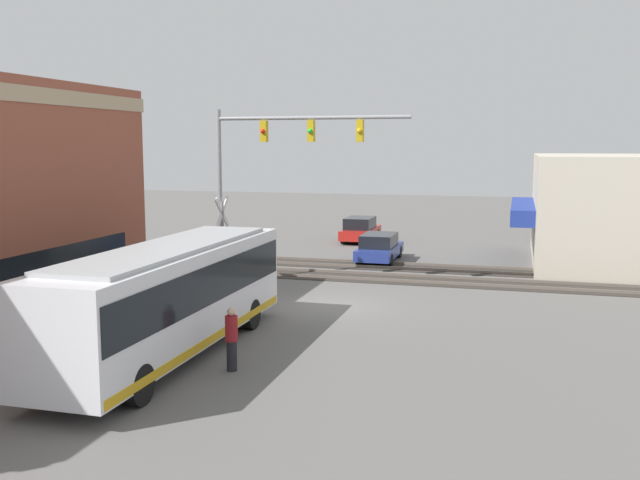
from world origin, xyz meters
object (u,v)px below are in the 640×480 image
pedestrian_near_bus (232,339)px  city_bus (170,295)px  parked_car_red (360,230)px  parked_car_blue (379,248)px  crossing_signal (222,231)px

pedestrian_near_bus → city_bus: bearing=69.6°
city_bus → parked_car_red: 25.33m
parked_car_blue → pedestrian_near_bus: (-18.93, 0.39, 0.21)m
pedestrian_near_bus → parked_car_blue: bearing=-1.2°
city_bus → parked_car_blue: (18.11, -2.60, -1.10)m
crossing_signal → pedestrian_near_bus: size_ratio=2.19×
city_bus → parked_car_blue: size_ratio=2.46×
city_bus → pedestrian_near_bus: city_bus is taller
city_bus → parked_car_blue: bearing=-8.2°
crossing_signal → parked_car_red: size_ratio=0.86×
parked_car_blue → city_bus: bearing=171.8°
city_bus → crossing_signal: crossing_signal is taller
crossing_signal → pedestrian_near_bus: (-11.43, -5.18, -1.41)m
city_bus → crossing_signal: bearing=15.6°
city_bus → parked_car_red: (25.31, -0.00, -1.07)m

